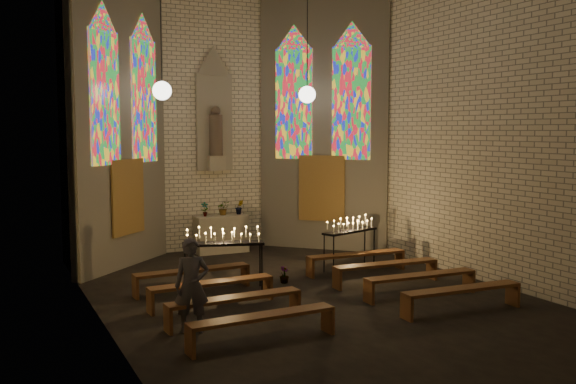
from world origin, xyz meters
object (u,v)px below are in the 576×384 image
object	(u,v)px
altar	(221,234)
votive_stand_left	(223,239)
aisle_flower_pot	(284,275)
votive_stand_right	(350,227)
visitor	(192,285)

from	to	relation	value
altar	votive_stand_left	bearing A→B (deg)	-109.15
aisle_flower_pot	votive_stand_right	xyz separation A→B (m)	(2.03, 0.63, 0.81)
altar	visitor	size ratio (longest dim) A/B	0.91
votive_stand_left	votive_stand_right	xyz separation A→B (m)	(3.40, 0.59, -0.06)
votive_stand_left	votive_stand_right	distance (m)	3.45
aisle_flower_pot	altar	bearing A→B (deg)	90.45
altar	votive_stand_left	size ratio (longest dim) A/B	0.82
aisle_flower_pot	visitor	world-z (taller)	visitor
altar	votive_stand_left	xyz separation A→B (m)	(-1.34, -3.85, 0.55)
altar	visitor	bearing A→B (deg)	-113.77
votive_stand_right	visitor	xyz separation A→B (m)	(-4.82, -3.00, -0.22)
altar	votive_stand_right	size ratio (longest dim) A/B	0.87
aisle_flower_pot	visitor	distance (m)	3.70
aisle_flower_pot	votive_stand_left	bearing A→B (deg)	178.01
aisle_flower_pot	votive_stand_left	size ratio (longest dim) A/B	0.21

